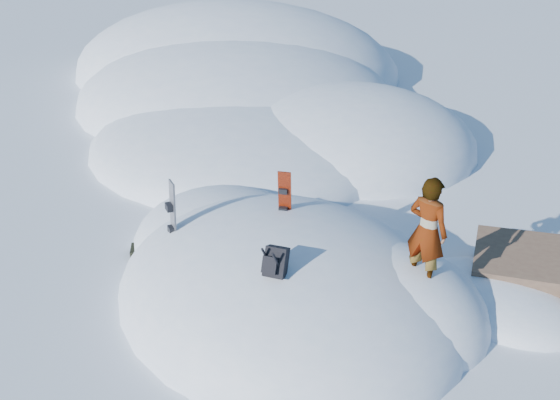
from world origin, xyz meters
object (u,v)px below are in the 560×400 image
Objects in this scene: snowboard_dark at (172,220)px; backpack at (275,262)px; snowboard_red at (284,202)px; person at (427,231)px.

snowboard_dark is 2.84× the size of backpack.
snowboard_dark is at bearing -162.60° from snowboard_red.
person reaches higher than backpack.
backpack is (2.75, -0.16, 0.29)m from snowboard_dark.
snowboard_red is 0.71× the size of person.
person is at bearing 27.36° from backpack.
person reaches higher than snowboard_red.
snowboard_red is at bearing 9.17° from person.
snowboard_dark is 4.78m from person.
backpack is at bearing -81.79° from snowboard_red.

